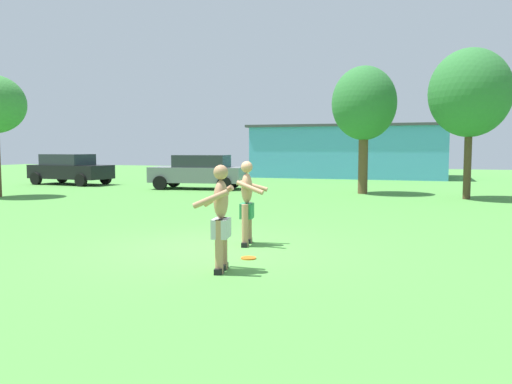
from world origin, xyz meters
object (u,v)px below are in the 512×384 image
object	(u,v)px
car_gray_near_post	(199,171)
car_black_far_end	(70,169)
player_in_gray	(221,215)
frisbee	(249,258)
player_near	(247,201)
tree_behind_players	(364,104)
tree_left_field	(470,93)

from	to	relation	value
car_gray_near_post	car_black_far_end	xyz separation A→B (m)	(-7.58, 0.61, 0.00)
player_in_gray	frisbee	size ratio (longest dim) A/B	6.27
player_in_gray	car_black_far_end	xyz separation A→B (m)	(-14.55, 15.37, -0.06)
player_near	frisbee	size ratio (longest dim) A/B	6.26
player_near	tree_behind_players	bearing A→B (deg)	85.88
player_near	frisbee	world-z (taller)	player_near
player_near	car_black_far_end	xyz separation A→B (m)	(-14.23, 13.13, -0.05)
player_near	tree_behind_players	size ratio (longest dim) A/B	0.32
player_near	tree_left_field	world-z (taller)	tree_left_field
car_black_far_end	tree_behind_players	distance (m)	15.41
player_in_gray	frisbee	world-z (taller)	player_in_gray
player_in_gray	car_black_far_end	world-z (taller)	player_in_gray
tree_behind_players	player_in_gray	bearing A→B (deg)	-92.22
car_gray_near_post	tree_behind_players	size ratio (longest dim) A/B	0.85
frisbee	tree_left_field	xyz separation A→B (m)	(4.41, 12.45, 3.91)
car_gray_near_post	player_near	bearing A→B (deg)	-62.04
frisbee	tree_left_field	size ratio (longest dim) A/B	0.05
car_gray_near_post	player_in_gray	bearing A→B (deg)	-64.71
tree_left_field	player_near	bearing A→B (deg)	-113.41
car_black_far_end	frisbee	bearing A→B (deg)	-44.39
player_near	player_in_gray	distance (m)	2.26
car_gray_near_post	car_black_far_end	world-z (taller)	same
player_in_gray	tree_behind_players	distance (m)	14.88
car_black_far_end	player_near	bearing A→B (deg)	-42.70
player_in_gray	car_gray_near_post	distance (m)	16.32
player_near	frisbee	xyz separation A→B (m)	(0.44, -1.23, -0.86)
frisbee	player_near	bearing A→B (deg)	109.75
car_gray_near_post	tree_left_field	size ratio (longest dim) A/B	0.81
car_gray_near_post	car_black_far_end	size ratio (longest dim) A/B	1.00
car_black_far_end	car_gray_near_post	bearing A→B (deg)	-4.58
player_near	tree_left_field	bearing A→B (deg)	66.59
car_black_far_end	tree_left_field	world-z (taller)	tree_left_field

